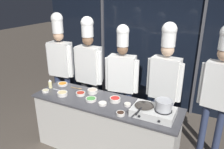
% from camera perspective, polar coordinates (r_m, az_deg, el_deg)
% --- Properties ---
extents(window_wall_back, '(5.03, 0.09, 2.70)m').
position_cam_1_polar(window_wall_back, '(4.81, 9.13, 7.38)').
color(window_wall_back, black).
rests_on(window_wall_back, ground_plane).
extents(demo_counter, '(2.29, 0.67, 0.91)m').
position_cam_1_polar(demo_counter, '(3.53, -1.89, -13.63)').
color(demo_counter, beige).
rests_on(demo_counter, ground_plane).
extents(portable_stove, '(0.56, 0.37, 0.12)m').
position_cam_1_polar(portable_stove, '(2.98, 10.73, -9.51)').
color(portable_stove, silver).
rests_on(portable_stove, demo_counter).
extents(frying_pan, '(0.26, 0.44, 0.04)m').
position_cam_1_polar(frying_pan, '(2.97, 8.40, -7.79)').
color(frying_pan, '#38332D').
rests_on(frying_pan, portable_stove).
extents(stock_pot, '(0.24, 0.21, 0.14)m').
position_cam_1_polar(stock_pot, '(2.89, 13.38, -7.74)').
color(stock_pot, '#B7BABF').
rests_on(stock_pot, portable_stove).
extents(squeeze_bottle_oil, '(0.06, 0.06, 0.15)m').
position_cam_1_polar(squeeze_bottle_oil, '(3.86, -15.86, -2.36)').
color(squeeze_bottle_oil, beige).
rests_on(squeeze_bottle_oil, demo_counter).
extents(prep_bowl_chili_flakes, '(0.15, 0.15, 0.04)m').
position_cam_1_polar(prep_bowl_chili_flakes, '(3.52, -8.20, -4.92)').
color(prep_bowl_chili_flakes, silver).
rests_on(prep_bowl_chili_flakes, demo_counter).
extents(prep_bowl_chicken, '(0.17, 0.17, 0.06)m').
position_cam_1_polar(prep_bowl_chicken, '(3.56, -5.13, -4.29)').
color(prep_bowl_chicken, silver).
rests_on(prep_bowl_chicken, demo_counter).
extents(prep_bowl_rice, '(0.12, 0.12, 0.04)m').
position_cam_1_polar(prep_bowl_rice, '(3.20, -2.49, -7.56)').
color(prep_bowl_rice, silver).
rests_on(prep_bowl_rice, demo_counter).
extents(prep_bowl_bell_pepper, '(0.17, 0.17, 0.06)m').
position_cam_1_polar(prep_bowl_bell_pepper, '(3.28, 0.81, -6.48)').
color(prep_bowl_bell_pepper, silver).
rests_on(prep_bowl_bell_pepper, demo_counter).
extents(prep_bowl_garlic, '(0.10, 0.10, 0.04)m').
position_cam_1_polar(prep_bowl_garlic, '(3.18, 4.06, -7.80)').
color(prep_bowl_garlic, silver).
rests_on(prep_bowl_garlic, demo_counter).
extents(prep_bowl_ginger, '(0.16, 0.16, 0.06)m').
position_cam_1_polar(prep_bowl_ginger, '(3.55, -12.83, -4.84)').
color(prep_bowl_ginger, silver).
rests_on(prep_bowl_ginger, demo_counter).
extents(prep_bowl_soy_glaze, '(0.12, 0.12, 0.04)m').
position_cam_1_polar(prep_bowl_soy_glaze, '(2.95, 2.23, -10.11)').
color(prep_bowl_soy_glaze, silver).
rests_on(prep_bowl_soy_glaze, demo_counter).
extents(prep_bowl_carrots, '(0.17, 0.17, 0.04)m').
position_cam_1_polar(prep_bowl_carrots, '(3.93, -12.78, -2.41)').
color(prep_bowl_carrots, silver).
rests_on(prep_bowl_carrots, demo_counter).
extents(prep_bowl_scallions, '(0.17, 0.17, 0.04)m').
position_cam_1_polar(prep_bowl_scallions, '(3.32, -5.50, -6.42)').
color(prep_bowl_scallions, silver).
rests_on(prep_bowl_scallions, demo_counter).
extents(prep_bowl_noodles, '(0.12, 0.12, 0.04)m').
position_cam_1_polar(prep_bowl_noodles, '(3.74, -16.97, -4.08)').
color(prep_bowl_noodles, silver).
rests_on(prep_bowl_noodles, demo_counter).
extents(serving_spoon_slotted, '(0.21, 0.04, 0.02)m').
position_cam_1_polar(serving_spoon_slotted, '(3.72, -13.51, -4.08)').
color(serving_spoon_slotted, '#B2B5BA').
rests_on(serving_spoon_slotted, demo_counter).
extents(serving_spoon_solid, '(0.21, 0.05, 0.02)m').
position_cam_1_polar(serving_spoon_solid, '(3.74, -8.79, -3.61)').
color(serving_spoon_solid, olive).
rests_on(serving_spoon_solid, demo_counter).
extents(chef_head, '(0.59, 0.27, 2.09)m').
position_cam_1_polar(chef_head, '(4.49, -13.37, 4.27)').
color(chef_head, '#2D3856').
rests_on(chef_head, ground_plane).
extents(chef_sous, '(0.59, 0.24, 2.06)m').
position_cam_1_polar(chef_sous, '(4.07, -6.12, 2.78)').
color(chef_sous, '#232326').
rests_on(chef_sous, ground_plane).
extents(chef_line, '(0.60, 0.31, 1.96)m').
position_cam_1_polar(chef_line, '(3.83, 2.65, 0.29)').
color(chef_line, '#2D3856').
rests_on(chef_line, ground_plane).
extents(chef_pastry, '(0.58, 0.27, 2.05)m').
position_cam_1_polar(chef_pastry, '(3.55, 13.68, -0.62)').
color(chef_pastry, '#2D3856').
rests_on(chef_pastry, ground_plane).
extents(chef_apprentice, '(0.53, 0.27, 2.06)m').
position_cam_1_polar(chef_apprentice, '(3.48, 26.30, -1.90)').
color(chef_apprentice, '#2D3856').
rests_on(chef_apprentice, ground_plane).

